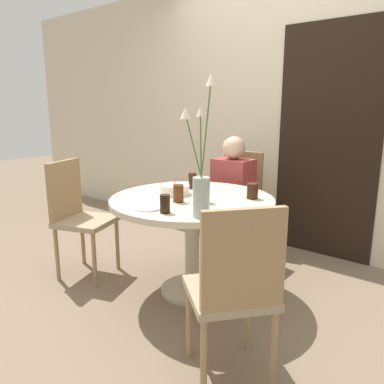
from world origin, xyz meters
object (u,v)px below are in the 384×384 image
at_px(person_guest, 233,201).
at_px(drink_glass_2, 178,193).
at_px(chair_near_front, 77,211).
at_px(chair_far_back, 239,195).
at_px(birthday_cake, 175,189).
at_px(drink_glass_0, 165,204).
at_px(chair_left_flank, 235,285).
at_px(drink_glass_3, 192,181).
at_px(drink_glass_4, 252,191).
at_px(drink_glass_1, 204,193).
at_px(flower_vase, 201,180).
at_px(side_plate, 149,208).

bearing_deg(person_guest, drink_glass_2, -79.64).
bearing_deg(chair_near_front, drink_glass_2, -99.04).
relative_size(chair_near_front, drink_glass_2, 7.86).
bearing_deg(chair_near_front, person_guest, -53.44).
bearing_deg(chair_far_back, birthday_cake, -99.60).
bearing_deg(drink_glass_0, chair_left_flank, -18.41).
relative_size(drink_glass_0, drink_glass_3, 0.90).
height_order(drink_glass_3, drink_glass_4, drink_glass_3).
height_order(drink_glass_1, drink_glass_2, drink_glass_1).
relative_size(flower_vase, drink_glass_4, 7.37).
relative_size(drink_glass_1, drink_glass_2, 1.06).
relative_size(chair_far_back, birthday_cake, 4.31).
relative_size(birthday_cake, side_plate, 1.31).
bearing_deg(person_guest, drink_glass_3, -91.43).
bearing_deg(birthday_cake, chair_left_flank, -33.98).
bearing_deg(drink_glass_1, chair_near_front, -165.41).
xyz_separation_m(birthday_cake, person_guest, (-0.00, 0.79, -0.24)).
bearing_deg(chair_left_flank, drink_glass_1, -93.69).
distance_m(side_plate, drink_glass_1, 0.39).
relative_size(chair_far_back, person_guest, 0.85).
relative_size(drink_glass_0, drink_glass_4, 1.04).
distance_m(drink_glass_2, drink_glass_3, 0.43).
bearing_deg(birthday_cake, drink_glass_1, -10.03).
distance_m(chair_far_back, birthday_cake, 0.97).
distance_m(birthday_cake, flower_vase, 0.64).
xyz_separation_m(chair_far_back, drink_glass_0, (0.31, -1.35, 0.24)).
distance_m(chair_near_front, birthday_cake, 0.85).
xyz_separation_m(chair_near_front, drink_glass_0, (1.03, -0.07, 0.24)).
xyz_separation_m(side_plate, drink_glass_2, (0.03, 0.24, 0.05)).
height_order(side_plate, drink_glass_2, drink_glass_2).
bearing_deg(drink_glass_0, drink_glass_1, 84.42).
distance_m(chair_far_back, chair_left_flank, 1.83).
bearing_deg(flower_vase, chair_far_back, 112.66).
bearing_deg(drink_glass_3, drink_glass_0, -64.95).
relative_size(chair_far_back, chair_near_front, 1.00).
bearing_deg(drink_glass_3, person_guest, 88.57).
relative_size(side_plate, person_guest, 0.15).
bearing_deg(chair_left_flank, person_guest, -107.65).
bearing_deg(drink_glass_2, person_guest, 100.36).
relative_size(birthday_cake, drink_glass_4, 2.02).
distance_m(chair_left_flank, person_guest, 1.68).
xyz_separation_m(chair_far_back, person_guest, (0.03, -0.16, -0.02)).
xyz_separation_m(drink_glass_0, drink_glass_4, (0.23, 0.64, -0.00)).
distance_m(flower_vase, drink_glass_0, 0.29).
xyz_separation_m(flower_vase, drink_glass_1, (-0.19, 0.29, -0.16)).
bearing_deg(flower_vase, drink_glass_2, 150.15).
distance_m(chair_far_back, side_plate, 1.37).
distance_m(drink_glass_2, person_guest, 1.00).
height_order(chair_left_flank, side_plate, chair_left_flank).
bearing_deg(drink_glass_4, drink_glass_0, -109.67).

